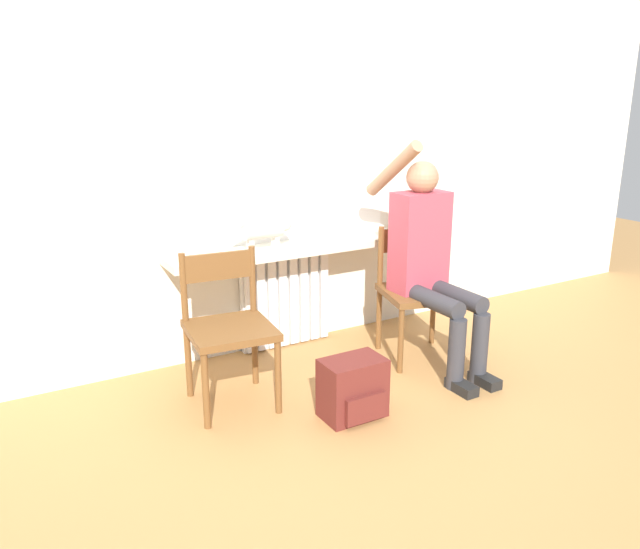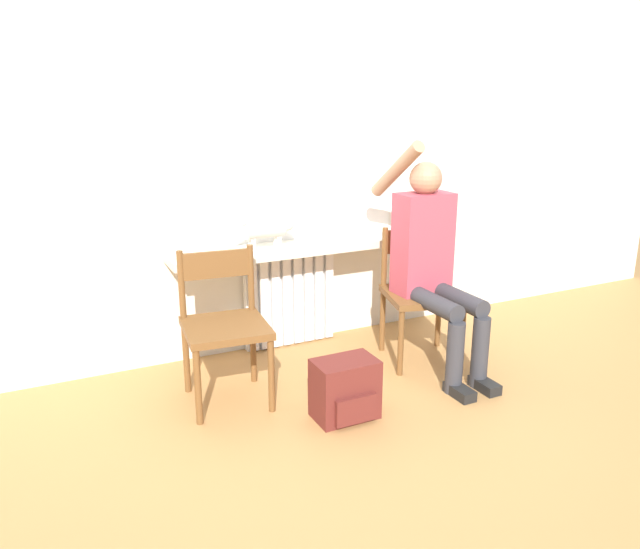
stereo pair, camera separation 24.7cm
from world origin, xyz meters
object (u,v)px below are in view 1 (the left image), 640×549
chair_right (417,289)px  backpack (353,389)px  cat (266,229)px  chair_left (228,326)px  person (429,255)px

chair_right → backpack: (-0.79, -0.48, -0.29)m
cat → backpack: (0.06, -0.90, -0.70)m
chair_left → person: (1.28, -0.11, 0.25)m
person → cat: size_ratio=3.17×
person → cat: person is taller
chair_left → cat: cat is taller
cat → person: bearing=-32.3°
backpack → chair_left: bearing=135.7°
person → backpack: 1.02m
person → backpack: size_ratio=4.22×
cat → chair_right: bearing=-26.2°
cat → chair_left: bearing=-136.2°
chair_left → backpack: 0.75m
chair_left → chair_right: 1.29m
chair_left → backpack: size_ratio=2.53×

